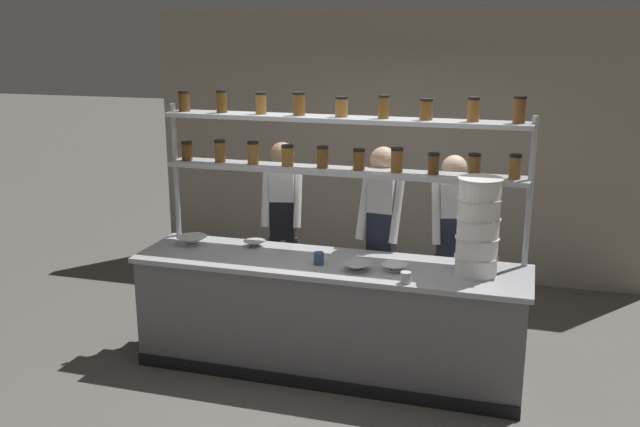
# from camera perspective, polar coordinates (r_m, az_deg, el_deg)

# --- Properties ---
(ground_plane) EXTENTS (40.00, 40.00, 0.00)m
(ground_plane) POSITION_cam_1_polar(r_m,az_deg,el_deg) (5.93, 0.68, -12.32)
(ground_plane) COLOR #5B5651
(back_wall) EXTENTS (5.49, 0.12, 2.89)m
(back_wall) POSITION_cam_1_polar(r_m,az_deg,el_deg) (7.89, 5.87, 5.49)
(back_wall) COLOR #9E9384
(back_wall) RESTS_ON ground_plane
(prep_counter) EXTENTS (3.09, 0.76, 0.92)m
(prep_counter) POSITION_cam_1_polar(r_m,az_deg,el_deg) (5.73, 0.69, -8.24)
(prep_counter) COLOR slate
(prep_counter) RESTS_ON ground_plane
(spice_shelf_unit) EXTENTS (2.98, 0.28, 2.21)m
(spice_shelf_unit) POSITION_cam_1_polar(r_m,az_deg,el_deg) (5.68, 1.67, 5.13)
(spice_shelf_unit) COLOR #ADAFB5
(spice_shelf_unit) RESTS_ON ground_plane
(chef_left) EXTENTS (0.40, 0.33, 1.71)m
(chef_left) POSITION_cam_1_polar(r_m,az_deg,el_deg) (6.49, -2.98, -0.56)
(chef_left) COLOR black
(chef_left) RESTS_ON ground_plane
(chef_center) EXTENTS (0.39, 0.32, 1.75)m
(chef_center) POSITION_cam_1_polar(r_m,az_deg,el_deg) (5.99, 4.95, -1.59)
(chef_center) COLOR black
(chef_center) RESTS_ON ground_plane
(chef_right) EXTENTS (0.41, 0.34, 1.67)m
(chef_right) POSITION_cam_1_polar(r_m,az_deg,el_deg) (6.14, 10.45, -1.92)
(chef_right) COLOR black
(chef_right) RESTS_ON ground_plane
(container_stack) EXTENTS (0.32, 0.32, 0.73)m
(container_stack) POSITION_cam_1_polar(r_m,az_deg,el_deg) (5.30, 12.52, -1.06)
(container_stack) COLOR white
(container_stack) RESTS_ON prep_counter
(prep_bowl_near_left) EXTENTS (0.26, 0.26, 0.07)m
(prep_bowl_near_left) POSITION_cam_1_polar(r_m,az_deg,el_deg) (6.09, -10.21, -2.15)
(prep_bowl_near_left) COLOR silver
(prep_bowl_near_left) RESTS_ON prep_counter
(prep_bowl_center_front) EXTENTS (0.19, 0.19, 0.05)m
(prep_bowl_center_front) POSITION_cam_1_polar(r_m,az_deg,el_deg) (5.96, -5.26, -2.43)
(prep_bowl_center_front) COLOR #B2B7BC
(prep_bowl_center_front) RESTS_ON prep_counter
(prep_bowl_center_back) EXTENTS (0.22, 0.22, 0.06)m
(prep_bowl_center_back) POSITION_cam_1_polar(r_m,az_deg,el_deg) (5.37, 2.97, -4.27)
(prep_bowl_center_back) COLOR #B2B7BC
(prep_bowl_center_back) RESTS_ON prep_counter
(prep_bowl_near_right) EXTENTS (0.20, 0.20, 0.05)m
(prep_bowl_near_right) POSITION_cam_1_polar(r_m,az_deg,el_deg) (5.39, 5.96, -4.32)
(prep_bowl_near_right) COLOR white
(prep_bowl_near_right) RESTS_ON prep_counter
(serving_cup_front) EXTENTS (0.08, 0.08, 0.10)m
(serving_cup_front) POSITION_cam_1_polar(r_m,az_deg,el_deg) (5.49, -0.10, -3.61)
(serving_cup_front) COLOR #334C70
(serving_cup_front) RESTS_ON prep_counter
(serving_cup_by_board) EXTENTS (0.08, 0.08, 0.08)m
(serving_cup_by_board) POSITION_cam_1_polar(r_m,az_deg,el_deg) (5.14, 6.88, -5.11)
(serving_cup_by_board) COLOR #B2B7BC
(serving_cup_by_board) RESTS_ON prep_counter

